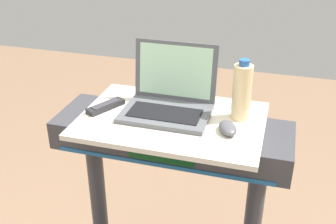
{
  "coord_description": "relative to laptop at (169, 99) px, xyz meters",
  "views": [
    {
      "loc": [
        0.37,
        -0.6,
        1.8
      ],
      "look_at": [
        0.0,
        0.65,
        1.12
      ],
      "focal_mm": 43.93,
      "sensor_mm": 36.0,
      "label": 1
    }
  ],
  "objects": [
    {
      "name": "laptop",
      "position": [
        0.0,
        0.0,
        0.0
      ],
      "size": [
        0.33,
        0.26,
        0.25
      ],
      "rotation": [
        0.0,
        0.0,
        0.07
      ],
      "color": "#515459",
      "rests_on": "desk_board"
    },
    {
      "name": "water_bottle",
      "position": [
        0.27,
        0.02,
        0.06
      ],
      "size": [
        0.07,
        0.07,
        0.23
      ],
      "color": "beige",
      "rests_on": "desk_board"
    },
    {
      "name": "tv_remote",
      "position": [
        -0.24,
        -0.05,
        -0.04
      ],
      "size": [
        0.12,
        0.16,
        0.02
      ],
      "color": "#232326",
      "rests_on": "desk_board"
    },
    {
      "name": "computer_mouse",
      "position": [
        0.24,
        -0.1,
        -0.03
      ],
      "size": [
        0.09,
        0.12,
        0.03
      ],
      "primitive_type": "ellipsoid",
      "rotation": [
        0.0,
        0.0,
        0.41
      ],
      "color": "#4C4C51",
      "rests_on": "desk_board"
    },
    {
      "name": "desk_board",
      "position": [
        0.03,
        -0.06,
        -0.06
      ],
      "size": [
        0.68,
        0.47,
        0.02
      ],
      "primitive_type": "cube",
      "color": "beige",
      "rests_on": "treadmill_base"
    }
  ]
}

